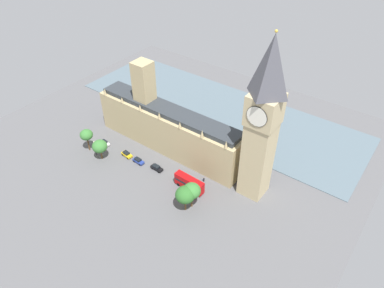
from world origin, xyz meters
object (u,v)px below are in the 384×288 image
at_px(plane_tree_by_river_gate, 185,195).
at_px(parliament_building, 167,126).
at_px(double_decker_bus_trailing, 189,183).
at_px(car_black_corner, 157,168).
at_px(clock_tower, 263,121).
at_px(car_yellow_cab_far_end, 127,154).
at_px(car_blue_under_trees, 138,161).
at_px(plane_tree_near_tower, 100,146).
at_px(pedestrian_leading, 204,179).
at_px(plane_tree_midblock, 86,135).
at_px(plane_tree_opposite_hall, 192,191).
at_px(street_lamp_slot_10, 95,146).
at_px(car_white_kerbside, 105,143).

bearing_deg(plane_tree_by_river_gate, parliament_building, -130.54).
height_order(parliament_building, double_decker_bus_trailing, parliament_building).
bearing_deg(car_black_corner, double_decker_bus_trailing, 89.66).
height_order(clock_tower, double_decker_bus_trailing, clock_tower).
xyz_separation_m(parliament_building, car_black_corner, (12.38, 5.31, -8.20)).
xyz_separation_m(parliament_building, car_yellow_cab_far_end, (13.36, -8.19, -8.20)).
height_order(clock_tower, car_blue_under_trees, clock_tower).
bearing_deg(parliament_building, plane_tree_near_tower, -36.31).
bearing_deg(pedestrian_leading, plane_tree_midblock, 59.71).
xyz_separation_m(car_blue_under_trees, pedestrian_leading, (-6.15, 24.03, -0.12)).
bearing_deg(pedestrian_leading, plane_tree_by_river_gate, 145.73).
bearing_deg(plane_tree_near_tower, car_blue_under_trees, 116.91).
relative_size(car_yellow_cab_far_end, plane_tree_opposite_hall, 0.50).
relative_size(car_yellow_cab_far_end, double_decker_bus_trailing, 0.43).
xyz_separation_m(car_blue_under_trees, plane_tree_near_tower, (6.14, -12.09, 4.66)).
distance_m(plane_tree_by_river_gate, plane_tree_midblock, 46.21).
relative_size(clock_tower, street_lamp_slot_10, 8.59).
relative_size(car_black_corner, double_decker_bus_trailing, 0.44).
distance_m(pedestrian_leading, street_lamp_slot_10, 41.23).
xyz_separation_m(plane_tree_near_tower, plane_tree_midblock, (-0.63, -7.44, 1.31)).
bearing_deg(car_blue_under_trees, pedestrian_leading, 108.00).
height_order(clock_tower, plane_tree_midblock, clock_tower).
relative_size(pedestrian_leading, street_lamp_slot_10, 0.28).
distance_m(car_blue_under_trees, car_black_corner, 7.71).
relative_size(car_blue_under_trees, plane_tree_midblock, 0.51).
bearing_deg(clock_tower, car_white_kerbside, -77.77).
bearing_deg(street_lamp_slot_10, pedestrian_leading, 107.13).
distance_m(car_blue_under_trees, double_decker_bus_trailing, 22.34).
bearing_deg(car_black_corner, pedestrian_leading, 109.27).
relative_size(car_yellow_cab_far_end, pedestrian_leading, 2.65).
height_order(plane_tree_opposite_hall, plane_tree_by_river_gate, plane_tree_opposite_hall).
bearing_deg(street_lamp_slot_10, car_white_kerbside, -160.92).
relative_size(car_blue_under_trees, car_black_corner, 0.97).
distance_m(car_black_corner, double_decker_bus_trailing, 14.75).
distance_m(car_blue_under_trees, plane_tree_midblock, 21.15).
xyz_separation_m(plane_tree_opposite_hall, street_lamp_slot_10, (0.86, -42.59, -2.40)).
bearing_deg(pedestrian_leading, car_black_corner, 61.85).
relative_size(car_black_corner, plane_tree_midblock, 0.52).
bearing_deg(clock_tower, plane_tree_near_tower, -70.34).
relative_size(pedestrian_leading, plane_tree_midblock, 0.19).
distance_m(parliament_building, clock_tower, 41.13).
relative_size(double_decker_bus_trailing, pedestrian_leading, 6.15).
bearing_deg(plane_tree_by_river_gate, car_blue_under_trees, -105.37).
relative_size(car_white_kerbside, pedestrian_leading, 2.48).
height_order(parliament_building, plane_tree_near_tower, parliament_building).
distance_m(plane_tree_by_river_gate, street_lamp_slot_10, 41.94).
height_order(car_yellow_cab_far_end, plane_tree_midblock, plane_tree_midblock).
height_order(parliament_building, pedestrian_leading, parliament_building).
height_order(car_black_corner, street_lamp_slot_10, street_lamp_slot_10).
relative_size(plane_tree_opposite_hall, plane_tree_near_tower, 1.16).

